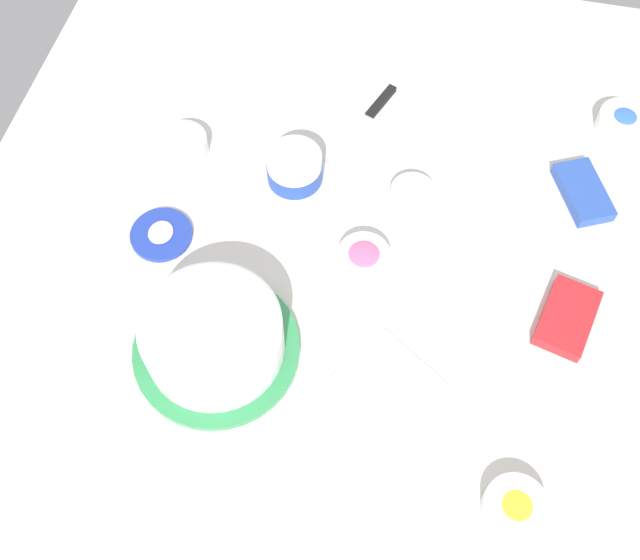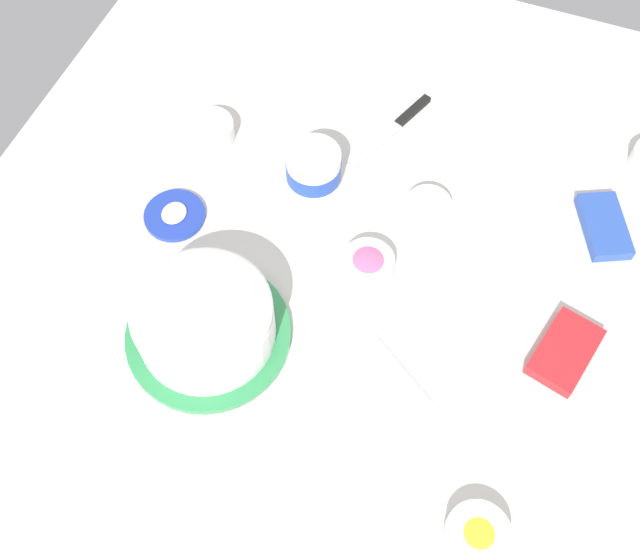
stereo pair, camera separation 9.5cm
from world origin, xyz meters
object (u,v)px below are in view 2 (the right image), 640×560
object	(u,v)px
candy_box_upper	(565,351)
frosting_tub_lid	(175,215)
sprinkle_bowl_yellow	(477,535)
frosting_tub	(314,168)
sprinkle_bowl_green	(210,130)
sprinkle_bowl_pink	(368,264)
paper_napkin	(368,393)
sprinkle_bowl_rainbow	(428,207)
spreading_knife	(398,124)
frosted_cake	(205,321)
candy_box_lower	(604,226)

from	to	relation	value
candy_box_upper	frosting_tub_lid	bearing A→B (deg)	102.86
frosting_tub_lid	sprinkle_bowl_yellow	world-z (taller)	sprinkle_bowl_yellow
frosting_tub	sprinkle_bowl_green	size ratio (longest dim) A/B	1.08
frosting_tub	sprinkle_bowl_green	distance (m)	0.23
sprinkle_bowl_pink	paper_napkin	xyz separation A→B (m)	(-0.22, -0.08, -0.02)
sprinkle_bowl_rainbow	candy_box_upper	xyz separation A→B (m)	(-0.19, -0.30, -0.01)
spreading_knife	sprinkle_bowl_pink	distance (m)	0.34
frosting_tub	sprinkle_bowl_yellow	distance (m)	0.70
sprinkle_bowl_yellow	sprinkle_bowl_rainbow	bearing A→B (deg)	24.07
sprinkle_bowl_rainbow	sprinkle_bowl_yellow	xyz separation A→B (m)	(-0.53, -0.24, -0.00)
sprinkle_bowl_green	paper_napkin	size ratio (longest dim) A/B	0.65
paper_napkin	spreading_knife	bearing A→B (deg)	13.35
frosted_cake	sprinkle_bowl_pink	bearing A→B (deg)	-43.60
sprinkle_bowl_rainbow	paper_napkin	world-z (taller)	sprinkle_bowl_rainbow
candy_box_upper	spreading_knife	bearing A→B (deg)	62.16
sprinkle_bowl_rainbow	paper_napkin	distance (m)	0.38
sprinkle_bowl_rainbow	candy_box_upper	world-z (taller)	sprinkle_bowl_rainbow
sprinkle_bowl_yellow	candy_box_upper	bearing A→B (deg)	-10.01
sprinkle_bowl_pink	sprinkle_bowl_green	bearing A→B (deg)	65.66
sprinkle_bowl_pink	sprinkle_bowl_yellow	bearing A→B (deg)	-141.31
sprinkle_bowl_pink	sprinkle_bowl_rainbow	bearing A→B (deg)	-22.15
frosting_tub	sprinkle_bowl_yellow	bearing A→B (deg)	-138.62
sprinkle_bowl_yellow	frosted_cake	bearing A→B (deg)	72.86
frosting_tub	candy_box_upper	world-z (taller)	frosting_tub
frosted_cake	sprinkle_bowl_green	distance (m)	0.44
frosting_tub	sprinkle_bowl_rainbow	xyz separation A→B (m)	(0.01, -0.22, -0.02)
spreading_knife	sprinkle_bowl_rainbow	distance (m)	0.22
sprinkle_bowl_pink	paper_napkin	size ratio (longest dim) A/B	0.63
sprinkle_bowl_yellow	sprinkle_bowl_pink	distance (m)	0.48
frosting_tub	paper_napkin	xyz separation A→B (m)	(-0.37, -0.24, -0.04)
frosting_tub_lid	paper_napkin	xyz separation A→B (m)	(-0.20, -0.45, -0.00)
sprinkle_bowl_rainbow	paper_napkin	xyz separation A→B (m)	(-0.38, -0.02, -0.01)
frosted_cake	spreading_knife	world-z (taller)	frosted_cake
sprinkle_bowl_yellow	paper_napkin	world-z (taller)	sprinkle_bowl_yellow
sprinkle_bowl_green	frosting_tub	bearing A→B (deg)	-97.25
frosted_cake	spreading_knife	bearing A→B (deg)	-15.66
sprinkle_bowl_green	sprinkle_bowl_yellow	distance (m)	0.89
frosting_tub	spreading_knife	xyz separation A→B (m)	(0.19, -0.11, -0.04)
sprinkle_bowl_green	sprinkle_bowl_pink	distance (m)	0.43
frosting_tub_lid	candy_box_lower	distance (m)	0.79
sprinkle_bowl_green	sprinkle_bowl_yellow	bearing A→B (deg)	-128.63
frosting_tub_lid	sprinkle_bowl_rainbow	world-z (taller)	sprinkle_bowl_rainbow
sprinkle_bowl_pink	candy_box_upper	world-z (taller)	sprinkle_bowl_pink
spreading_knife	sprinkle_bowl_yellow	world-z (taller)	sprinkle_bowl_yellow
sprinkle_bowl_rainbow	sprinkle_bowl_pink	world-z (taller)	sprinkle_bowl_pink
frosted_cake	paper_napkin	distance (m)	0.29
sprinkle_bowl_rainbow	spreading_knife	bearing A→B (deg)	32.96
spreading_knife	candy_box_upper	world-z (taller)	candy_box_upper
candy_box_lower	sprinkle_bowl_rainbow	bearing A→B (deg)	78.78
sprinkle_bowl_rainbow	sprinkle_bowl_green	world-z (taller)	sprinkle_bowl_green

